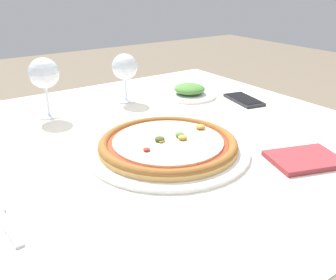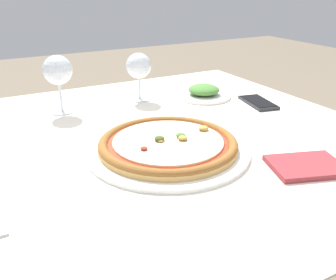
{
  "view_description": "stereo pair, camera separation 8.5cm",
  "coord_description": "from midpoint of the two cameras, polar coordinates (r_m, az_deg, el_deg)",
  "views": [
    {
      "loc": [
        -0.46,
        -0.73,
        1.08
      ],
      "look_at": [
        -0.02,
        -0.09,
        0.73
      ],
      "focal_mm": 40.0,
      "sensor_mm": 36.0,
      "label": 1
    },
    {
      "loc": [
        -0.39,
        -0.78,
        1.08
      ],
      "look_at": [
        -0.02,
        -0.09,
        0.73
      ],
      "focal_mm": 40.0,
      "sensor_mm": 36.0,
      "label": 2
    }
  ],
  "objects": [
    {
      "name": "napkin_folded",
      "position": [
        0.86,
        23.04,
        -3.74
      ],
      "size": [
        0.18,
        0.15,
        0.01
      ],
      "color": "#933338",
      "rests_on": "dining_table"
    },
    {
      "name": "cell_phone",
      "position": [
        1.24,
        15.53,
        5.51
      ],
      "size": [
        0.1,
        0.16,
        0.01
      ],
      "color": "#232328",
      "rests_on": "dining_table"
    },
    {
      "name": "wine_glass_far_left",
      "position": [
        1.12,
        -14.37,
        10.07
      ],
      "size": [
        0.08,
        0.08,
        0.17
      ],
      "color": "silver",
      "rests_on": "dining_table"
    },
    {
      "name": "wine_glass_far_right",
      "position": [
        1.21,
        -2.46,
        11.01
      ],
      "size": [
        0.08,
        0.08,
        0.15
      ],
      "color": "silver",
      "rests_on": "dining_table"
    },
    {
      "name": "pizza_plate",
      "position": [
        0.86,
        2.85,
        -0.87
      ],
      "size": [
        0.37,
        0.37,
        0.04
      ],
      "color": "white",
      "rests_on": "dining_table"
    },
    {
      "name": "side_plate",
      "position": [
        1.27,
        7.4,
        7.15
      ],
      "size": [
        0.18,
        0.18,
        0.04
      ],
      "color": "white",
      "rests_on": "dining_table"
    },
    {
      "name": "dining_table",
      "position": [
        0.98,
        0.94,
        -4.07
      ],
      "size": [
        1.13,
        1.08,
        0.7
      ],
      "color": "brown",
      "rests_on": "ground_plane"
    }
  ]
}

